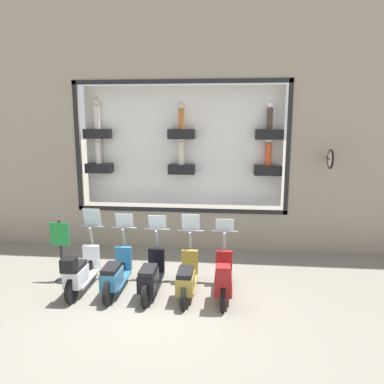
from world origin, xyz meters
TOP-DOWN VIEW (x-y plane):
  - ground_plane at (0.00, 0.00)m, footprint 120.00×120.00m
  - building_facade at (3.60, -0.00)m, footprint 1.19×36.00m
  - scooter_red_0 at (0.29, -1.33)m, footprint 1.80×0.60m
  - scooter_olive_1 at (0.35, -0.54)m, footprint 1.79×0.61m
  - scooter_black_2 at (0.35, 0.25)m, footprint 1.80×0.60m
  - scooter_teal_3 at (0.35, 1.04)m, footprint 1.80×0.60m
  - scooter_white_4 at (0.30, 1.83)m, footprint 1.81×0.60m
  - shop_sign_post at (0.81, 2.49)m, footprint 0.36×0.45m

SIDE VIEW (x-z plane):
  - ground_plane at x=0.00m, z-range 0.00..0.00m
  - scooter_olive_1 at x=0.35m, z-range -0.39..1.24m
  - scooter_black_2 at x=0.35m, z-range -0.36..1.22m
  - scooter_teal_3 at x=0.35m, z-range -0.37..1.24m
  - scooter_red_0 at x=0.29m, z-range -0.30..1.24m
  - scooter_white_4 at x=0.30m, z-range -0.37..1.34m
  - shop_sign_post at x=0.81m, z-range 0.05..1.54m
  - building_facade at x=3.60m, z-range 0.12..10.34m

